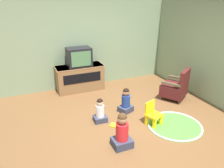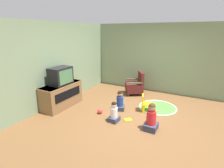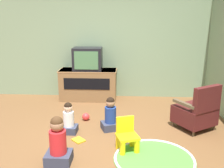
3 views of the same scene
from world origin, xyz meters
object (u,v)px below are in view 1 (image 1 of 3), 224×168
at_px(television, 79,57).
at_px(child_watching_left, 122,132).
at_px(child_watching_right, 126,102).
at_px(tv_cabinet, 80,77).
at_px(child_watching_center, 100,112).
at_px(toy_ball, 100,105).
at_px(black_armchair, 176,88).
at_px(yellow_kid_chair, 153,116).
at_px(book, 115,125).

xyz_separation_m(television, child_watching_left, (-0.01, -2.82, -0.70)).
bearing_deg(child_watching_right, television, 90.06).
relative_size(tv_cabinet, child_watching_center, 2.45).
bearing_deg(television, toy_ball, -84.14).
bearing_deg(black_armchair, tv_cabinet, -69.60).
height_order(tv_cabinet, toy_ball, tv_cabinet).
bearing_deg(television, tv_cabinet, 90.00).
height_order(yellow_kid_chair, toy_ball, yellow_kid_chair).
bearing_deg(television, child_watching_center, -92.43).
height_order(child_watching_right, toy_ball, child_watching_right).
height_order(television, black_armchair, television).
bearing_deg(tv_cabinet, black_armchair, -36.65).
distance_m(television, child_watching_center, 2.00).
relative_size(television, toy_ball, 4.55).
distance_m(child_watching_left, child_watching_center, 0.97).
bearing_deg(tv_cabinet, child_watching_left, -90.27).
xyz_separation_m(television, child_watching_right, (0.64, -1.68, -0.74)).
bearing_deg(toy_ball, black_armchair, -8.19).
distance_m(child_watching_left, child_watching_right, 1.32).
distance_m(black_armchair, child_watching_left, 2.51).
distance_m(tv_cabinet, child_watching_center, 1.89).
height_order(black_armchair, child_watching_center, black_armchair).
bearing_deg(child_watching_center, yellow_kid_chair, -26.14).
xyz_separation_m(tv_cabinet, book, (0.14, -2.19, -0.37)).
relative_size(black_armchair, toy_ball, 5.80).
bearing_deg(black_armchair, toy_ball, -41.15).
distance_m(child_watching_center, child_watching_right, 0.74).
xyz_separation_m(television, black_armchair, (2.16, -1.58, -0.67)).
distance_m(black_armchair, book, 2.13).
bearing_deg(child_watching_right, tv_cabinet, 89.72).
bearing_deg(book, child_watching_right, -90.25).
distance_m(child_watching_center, book, 0.44).
xyz_separation_m(yellow_kid_chair, child_watching_center, (-1.01, 0.55, 0.04)).
xyz_separation_m(toy_ball, book, (0.01, -0.87, -0.06)).
bearing_deg(television, yellow_kid_chair, -68.80).
xyz_separation_m(child_watching_left, child_watching_right, (0.65, 1.14, -0.04)).
bearing_deg(child_watching_right, child_watching_left, -140.37).
xyz_separation_m(black_armchair, toy_ball, (-2.03, 0.29, -0.26)).
relative_size(black_armchair, book, 3.30).
bearing_deg(yellow_kid_chair, book, 144.24).
xyz_separation_m(yellow_kid_chair, child_watching_left, (-0.95, -0.42, 0.10)).
distance_m(television, child_watching_left, 2.91).
bearing_deg(book, television, -40.53).
xyz_separation_m(black_armchair, child_watching_right, (-1.53, -0.10, -0.07)).
bearing_deg(tv_cabinet, book, -86.32).
height_order(yellow_kid_chair, child_watching_left, child_watching_left).
distance_m(tv_cabinet, toy_ball, 1.36).
relative_size(yellow_kid_chair, child_watching_left, 0.72).
xyz_separation_m(child_watching_left, toy_ball, (0.15, 1.54, -0.23)).
bearing_deg(child_watching_left, child_watching_center, 94.13).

